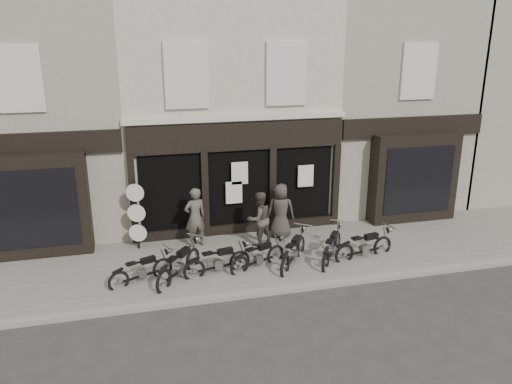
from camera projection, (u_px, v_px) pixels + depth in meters
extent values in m
plane|color=#2D2B28|center=(261.00, 273.00, 14.45)|extent=(90.00, 90.00, 0.00)
cube|color=#625C56|center=(254.00, 258.00, 15.26)|extent=(30.00, 4.20, 0.12)
cube|color=gray|center=(273.00, 291.00, 13.27)|extent=(30.00, 0.25, 0.13)
cube|color=beige|center=(221.00, 104.00, 18.77)|extent=(7.20, 6.00, 8.20)
cube|color=black|center=(239.00, 136.00, 16.12)|extent=(7.10, 0.18, 0.90)
cube|color=black|center=(239.00, 193.00, 16.76)|extent=(6.50, 0.10, 2.95)
cube|color=black|center=(240.00, 230.00, 17.07)|extent=(7.10, 0.20, 0.44)
cube|color=beige|center=(238.00, 118.00, 15.97)|extent=(7.30, 0.22, 0.18)
cube|color=beige|center=(186.00, 76.00, 15.19)|extent=(1.35, 0.12, 2.00)
cube|color=black|center=(186.00, 76.00, 15.22)|extent=(1.05, 0.06, 1.70)
cube|color=beige|center=(287.00, 74.00, 15.94)|extent=(1.35, 0.12, 2.00)
cube|color=black|center=(286.00, 74.00, 15.96)|extent=(1.05, 0.06, 1.70)
cube|color=black|center=(133.00, 201.00, 15.86)|extent=(0.22, 0.22, 3.00)
cube|color=black|center=(205.00, 195.00, 16.40)|extent=(0.22, 0.22, 3.00)
cube|color=black|center=(272.00, 190.00, 16.94)|extent=(0.22, 0.22, 3.00)
cube|color=black|center=(335.00, 185.00, 17.47)|extent=(0.22, 0.22, 3.00)
cube|color=silver|center=(240.00, 173.00, 16.36)|extent=(0.55, 0.04, 0.75)
cube|color=silver|center=(306.00, 176.00, 16.98)|extent=(0.55, 0.04, 0.75)
cube|color=silver|center=(234.00, 192.00, 16.51)|extent=(0.55, 0.04, 0.75)
cube|color=gray|center=(41.00, 110.00, 17.29)|extent=(5.50, 6.00, 8.20)
cube|color=black|center=(34.00, 206.00, 14.90)|extent=(3.20, 0.70, 3.20)
cube|color=black|center=(32.00, 210.00, 14.58)|extent=(2.60, 0.06, 2.40)
cube|color=black|center=(27.00, 145.00, 14.64)|extent=(5.40, 0.16, 0.70)
cube|color=beige|center=(18.00, 79.00, 14.09)|extent=(1.30, 0.10, 1.90)
cube|color=black|center=(18.00, 79.00, 14.11)|extent=(1.00, 0.06, 1.60)
cube|color=gray|center=(375.00, 99.00, 20.26)|extent=(5.50, 6.00, 8.20)
cube|color=black|center=(413.00, 178.00, 17.88)|extent=(3.20, 0.70, 3.20)
cube|color=black|center=(419.00, 180.00, 17.55)|extent=(2.60, 0.06, 2.40)
cube|color=black|center=(414.00, 126.00, 17.62)|extent=(5.40, 0.16, 0.70)
cube|color=beige|center=(419.00, 71.00, 17.06)|extent=(1.30, 0.10, 1.90)
cube|color=black|center=(418.00, 71.00, 17.09)|extent=(1.00, 0.06, 1.60)
torus|color=black|center=(162.00, 268.00, 14.04)|extent=(0.59, 0.32, 0.61)
torus|color=black|center=(119.00, 282.00, 13.28)|extent=(0.59, 0.32, 0.61)
cube|color=black|center=(141.00, 276.00, 13.67)|extent=(0.99, 0.47, 0.05)
cube|color=gray|center=(142.00, 273.00, 13.66)|extent=(0.26, 0.23, 0.23)
cube|color=black|center=(148.00, 260.00, 13.68)|extent=(0.44, 0.31, 0.15)
cube|color=black|center=(131.00, 264.00, 13.38)|extent=(0.32, 0.27, 0.05)
cylinder|color=gray|center=(168.00, 247.00, 13.98)|extent=(0.24, 0.49, 0.03)
torus|color=black|center=(193.00, 260.00, 14.49)|extent=(0.50, 0.61, 0.70)
torus|color=black|center=(164.00, 282.00, 13.18)|extent=(0.50, 0.61, 0.70)
cube|color=black|center=(179.00, 271.00, 13.85)|extent=(0.79, 1.00, 0.06)
cube|color=gray|center=(179.00, 268.00, 13.84)|extent=(0.30, 0.31, 0.27)
cube|color=black|center=(183.00, 252.00, 13.94)|extent=(0.43, 0.48, 0.18)
cube|color=black|center=(172.00, 259.00, 13.42)|extent=(0.35, 0.37, 0.06)
cylinder|color=gray|center=(196.00, 235.00, 14.48)|extent=(0.49, 0.40, 0.04)
torus|color=black|center=(240.00, 261.00, 14.44)|extent=(0.65, 0.23, 0.65)
torus|color=black|center=(194.00, 271.00, 13.84)|extent=(0.65, 0.23, 0.65)
cube|color=black|center=(217.00, 267.00, 14.15)|extent=(1.12, 0.30, 0.06)
cube|color=gray|center=(218.00, 264.00, 14.14)|extent=(0.26, 0.22, 0.25)
cube|color=black|center=(225.00, 251.00, 14.13)|extent=(0.47, 0.26, 0.16)
cube|color=black|center=(208.00, 254.00, 13.89)|extent=(0.32, 0.25, 0.06)
cylinder|color=gray|center=(246.00, 240.00, 14.35)|extent=(0.16, 0.55, 0.03)
torus|color=black|center=(275.00, 255.00, 14.90)|extent=(0.61, 0.32, 0.63)
torus|color=black|center=(239.00, 267.00, 14.12)|extent=(0.61, 0.32, 0.63)
cube|color=black|center=(258.00, 262.00, 14.52)|extent=(1.02, 0.48, 0.06)
cube|color=gray|center=(258.00, 259.00, 14.51)|extent=(0.27, 0.24, 0.24)
cube|color=black|center=(264.00, 246.00, 14.53)|extent=(0.45, 0.31, 0.16)
cube|color=black|center=(250.00, 250.00, 14.22)|extent=(0.33, 0.28, 0.06)
cylinder|color=gray|center=(281.00, 234.00, 14.83)|extent=(0.24, 0.50, 0.03)
torus|color=black|center=(300.00, 247.00, 15.35)|extent=(0.48, 0.61, 0.69)
torus|color=black|center=(285.00, 267.00, 14.06)|extent=(0.48, 0.61, 0.69)
cube|color=black|center=(293.00, 258.00, 14.72)|extent=(0.75, 0.99, 0.06)
cube|color=gray|center=(293.00, 255.00, 14.71)|extent=(0.29, 0.30, 0.26)
cube|color=black|center=(296.00, 240.00, 14.81)|extent=(0.41, 0.47, 0.17)
cube|color=black|center=(290.00, 246.00, 14.30)|extent=(0.34, 0.36, 0.06)
cylinder|color=gray|center=(303.00, 225.00, 15.35)|extent=(0.49, 0.38, 0.04)
torus|color=black|center=(337.00, 243.00, 15.65)|extent=(0.48, 0.61, 0.69)
torus|color=black|center=(326.00, 262.00, 14.35)|extent=(0.48, 0.61, 0.69)
cube|color=black|center=(331.00, 253.00, 15.01)|extent=(0.74, 1.01, 0.06)
cube|color=gray|center=(332.00, 251.00, 15.01)|extent=(0.29, 0.30, 0.26)
cube|color=black|center=(334.00, 236.00, 15.11)|extent=(0.41, 0.48, 0.17)
cube|color=black|center=(330.00, 241.00, 14.59)|extent=(0.34, 0.37, 0.06)
cylinder|color=gray|center=(340.00, 221.00, 15.65)|extent=(0.50, 0.37, 0.04)
torus|color=black|center=(382.00, 246.00, 15.45)|extent=(0.67, 0.22, 0.66)
torus|color=black|center=(344.00, 254.00, 14.86)|extent=(0.67, 0.22, 0.66)
cube|color=black|center=(363.00, 251.00, 15.17)|extent=(1.15, 0.28, 0.06)
cube|color=gray|center=(364.00, 249.00, 15.15)|extent=(0.26, 0.22, 0.25)
cube|color=black|center=(371.00, 236.00, 15.14)|extent=(0.47, 0.25, 0.17)
cube|color=black|center=(357.00, 238.00, 14.90)|extent=(0.33, 0.25, 0.06)
cylinder|color=gray|center=(389.00, 226.00, 15.34)|extent=(0.15, 0.56, 0.04)
imported|color=#4B483E|center=(195.00, 217.00, 15.74)|extent=(0.80, 0.63, 1.93)
imported|color=#423E35|center=(259.00, 219.00, 15.85)|extent=(1.03, 0.92, 1.77)
imported|color=#37322E|center=(281.00, 211.00, 16.47)|extent=(1.03, 0.82, 1.84)
cylinder|color=black|center=(139.00, 251.00, 15.84)|extent=(0.37, 0.37, 0.06)
cylinder|color=black|center=(137.00, 217.00, 15.50)|extent=(0.07, 0.07, 2.34)
cylinder|color=black|center=(135.00, 193.00, 15.23)|extent=(0.56, 0.20, 0.57)
cylinder|color=beige|center=(135.00, 193.00, 15.21)|extent=(0.55, 0.17, 0.57)
cylinder|color=black|center=(136.00, 213.00, 15.43)|extent=(0.56, 0.20, 0.57)
cylinder|color=beige|center=(136.00, 213.00, 15.41)|extent=(0.55, 0.17, 0.57)
cylinder|color=black|center=(138.00, 233.00, 15.63)|extent=(0.56, 0.20, 0.57)
cylinder|color=beige|center=(138.00, 233.00, 15.60)|extent=(0.55, 0.17, 0.57)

